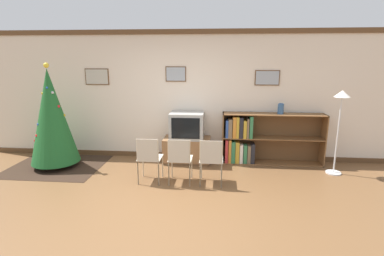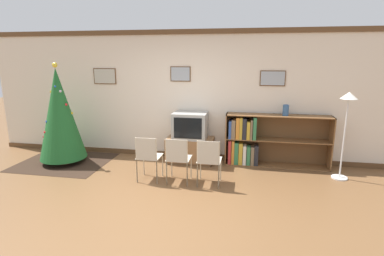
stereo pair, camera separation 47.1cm
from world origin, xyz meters
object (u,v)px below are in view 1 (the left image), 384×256
at_px(bookshelf, 253,139).
at_px(standing_lamp, 340,111).
at_px(folding_chair_left, 149,157).
at_px(vase, 281,109).
at_px(tv_console, 187,150).
at_px(christmas_tree, 52,117).
at_px(television, 187,126).
at_px(folding_chair_center, 180,158).
at_px(folding_chair_right, 211,159).

distance_m(bookshelf, standing_lamp, 1.71).
height_order(folding_chair_left, vase, vase).
relative_size(tv_console, folding_chair_left, 1.17).
bearing_deg(christmas_tree, television, 11.08).
distance_m(tv_console, television, 0.52).
relative_size(television, standing_lamp, 0.43).
relative_size(vase, standing_lamp, 0.14).
bearing_deg(television, folding_chair_center, -90.00).
bearing_deg(standing_lamp, folding_chair_center, -165.18).
distance_m(folding_chair_right, vase, 1.93).
xyz_separation_m(folding_chair_left, folding_chair_right, (1.07, 0.00, 0.00)).
distance_m(christmas_tree, tv_console, 2.75).
relative_size(television, vase, 3.20).
height_order(folding_chair_left, standing_lamp, standing_lamp).
height_order(tv_console, vase, vase).
bearing_deg(folding_chair_center, folding_chair_right, 0.00).
relative_size(christmas_tree, vase, 9.56).
height_order(bookshelf, standing_lamp, standing_lamp).
xyz_separation_m(tv_console, standing_lamp, (2.84, -0.38, 0.95)).
xyz_separation_m(television, folding_chair_center, (-0.00, -1.13, -0.31)).
bearing_deg(folding_chair_right, standing_lamp, 18.06).
distance_m(folding_chair_center, bookshelf, 1.83).
bearing_deg(bookshelf, folding_chair_left, -147.01).
height_order(christmas_tree, folding_chair_right, christmas_tree).
bearing_deg(folding_chair_center, vase, 32.96).
bearing_deg(bookshelf, christmas_tree, -171.29).
relative_size(folding_chair_left, vase, 3.84).
height_order(tv_console, standing_lamp, standing_lamp).
xyz_separation_m(folding_chair_right, vase, (1.34, 1.21, 0.68)).
bearing_deg(folding_chair_right, folding_chair_left, 180.00).
bearing_deg(folding_chair_left, tv_console, 64.71).
height_order(television, folding_chair_right, television).
height_order(christmas_tree, folding_chair_left, christmas_tree).
relative_size(folding_chair_center, bookshelf, 0.40).
xyz_separation_m(tv_console, folding_chair_center, (0.00, -1.13, 0.21)).
xyz_separation_m(tv_console, bookshelf, (1.36, 0.09, 0.24)).
relative_size(television, folding_chair_right, 0.83).
height_order(folding_chair_right, standing_lamp, standing_lamp).
height_order(bookshelf, vase, vase).
xyz_separation_m(folding_chair_right, bookshelf, (0.82, 1.23, 0.03)).
xyz_separation_m(christmas_tree, bookshelf, (3.95, 0.60, -0.52)).
xyz_separation_m(christmas_tree, folding_chair_left, (2.05, -0.62, -0.55)).
bearing_deg(bookshelf, tv_console, -176.00).
xyz_separation_m(folding_chair_center, standing_lamp, (2.84, 0.75, 0.74)).
xyz_separation_m(folding_chair_left, vase, (2.41, 1.21, 0.68)).
distance_m(tv_console, folding_chair_left, 1.27).
bearing_deg(folding_chair_center, tv_console, 90.00).
height_order(folding_chair_left, folding_chair_right, same).
xyz_separation_m(folding_chair_left, bookshelf, (1.89, 1.23, 0.03)).
distance_m(christmas_tree, standing_lamp, 5.43).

